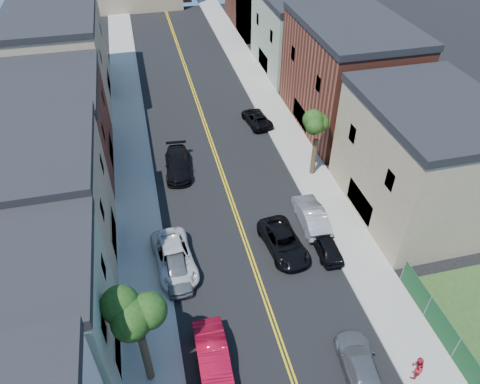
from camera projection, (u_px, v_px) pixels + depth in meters
sidewalk_left at (129, 137)px, 45.03m from camera, size 3.20×100.00×0.15m
sidewalk_right at (279, 118)px, 47.88m from camera, size 3.20×100.00×0.15m
curb_left at (147, 135)px, 45.35m from camera, size 0.30×100.00×0.15m
curb_right at (263, 120)px, 47.56m from camera, size 0.30×100.00×0.15m
bldg_left_palegrn at (20, 327)px, 23.33m from camera, size 9.00×8.00×8.50m
bldg_left_tan_near at (37, 211)px, 29.89m from camera, size 9.00×10.00×9.00m
bldg_left_brick at (52, 132)px, 38.43m from camera, size 9.00×12.00×8.00m
bldg_left_tan_far at (61, 59)px, 48.42m from camera, size 9.00×16.00×9.50m
bldg_right_tan at (420, 162)px, 34.19m from camera, size 9.00×12.00×9.00m
bldg_right_brick at (346, 78)px, 44.33m from camera, size 9.00×14.00×10.00m
bldg_right_palegrn at (299, 35)px, 55.28m from camera, size 9.00×12.00×8.50m
fence_right at (472, 372)px, 24.72m from camera, size 0.04×15.00×1.90m
tree_left_mid at (134, 308)px, 21.45m from camera, size 5.20×5.20×9.29m
tree_right_far at (319, 118)px, 36.78m from camera, size 4.40×4.40×8.03m
red_sedan at (213, 359)px, 25.64m from camera, size 1.86×5.13×1.68m
white_pickup at (174, 258)px, 31.59m from camera, size 3.10×5.95×1.60m
grey_car_left at (177, 270)px, 30.81m from camera, size 1.79×4.41×1.50m
black_car_left at (178, 164)px, 40.26m from camera, size 2.68×5.62×1.58m
grey_car_right at (360, 365)px, 25.45m from camera, size 2.64×5.15×1.43m
black_car_right at (326, 246)px, 32.71m from camera, size 1.66×3.95×1.33m
silver_car_right at (311, 215)px, 34.99m from camera, size 1.96×5.12×1.67m
dark_car_right_far at (256, 118)px, 46.79m from camera, size 2.72×4.83×1.27m
black_suv_lane at (284, 242)px, 32.86m from camera, size 3.03×5.58×1.49m
pedestrian_left at (136, 322)px, 27.19m from camera, size 0.56×0.76×1.91m
pedestrian_right at (417, 368)px, 25.01m from camera, size 1.05×0.95×1.75m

